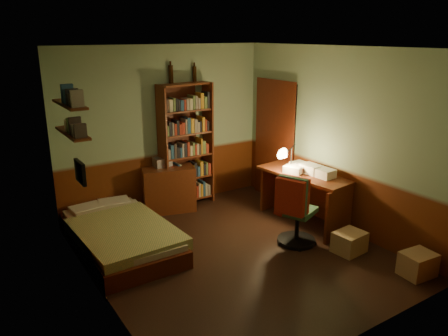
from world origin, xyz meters
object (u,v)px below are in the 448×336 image
dresser (169,189)px  office_chair (298,213)px  mini_stereo (162,162)px  bed (120,227)px  desk (303,197)px  bookshelf (186,146)px  cardboard_box_a (418,264)px  desk_lamp (292,151)px  cardboard_box_b (349,242)px

dresser → office_chair: 2.20m
mini_stereo → office_chair: 2.36m
bed → desk: size_ratio=1.39×
bed → bookshelf: (1.50, 0.88, 0.71)m
bookshelf → desk: size_ratio=1.39×
desk → cardboard_box_a: size_ratio=3.80×
bookshelf → desk_lamp: bearing=-61.2°
dresser → cardboard_box_a: size_ratio=2.13×
dresser → desk: bearing=-28.4°
cardboard_box_a → dresser: bearing=114.9°
dresser → desk_lamp: desk_lamp is taller
dresser → bookshelf: size_ratio=0.40×
mini_stereo → cardboard_box_b: bearing=-63.0°
desk → cardboard_box_b: size_ratio=3.72×
bed → mini_stereo: mini_stereo is taller
dresser → desk_lamp: (1.40, -1.31, 0.73)m
bookshelf → cardboard_box_b: (0.97, -2.65, -0.87)m
mini_stereo → desk_lamp: desk_lamp is taller
dresser → desk: 2.13m
desk → office_chair: (-0.56, -0.48, 0.05)m
bed → office_chair: 2.39m
bed → dresser: dresser is taller
cardboard_box_a → desk_lamp: bearing=94.8°
dresser → cardboard_box_b: size_ratio=2.09×
bed → bookshelf: bookshelf is taller
dresser → desk: desk is taller
cardboard_box_b → desk: bearing=81.5°
dresser → bookshelf: 0.75m
office_chair → cardboard_box_a: bearing=-88.6°
desk_lamp → cardboard_box_a: bearing=-95.7°
bed → office_chair: bearing=-29.5°
bed → dresser: size_ratio=2.47×
cardboard_box_b → bed: bearing=144.4°
desk_lamp → office_chair: (-0.45, -0.68, -0.65)m
bed → office_chair: office_chair is taller
bookshelf → desk_lamp: bookshelf is taller
desk → cardboard_box_b: desk is taller
desk_lamp → office_chair: size_ratio=0.72×
dresser → desk_lamp: size_ratio=1.28×
bookshelf → office_chair: bookshelf is taller
cardboard_box_b → bookshelf: bearing=110.1°
bed → mini_stereo: size_ratio=7.58×
bed → bookshelf: size_ratio=1.00×
mini_stereo → cardboard_box_b: (1.39, -2.69, -0.66)m
bed → mini_stereo: (1.08, 0.92, 0.50)m
mini_stereo → cardboard_box_a: bearing=-65.7°
bookshelf → office_chair: size_ratio=2.29×
dresser → office_chair: bearing=-48.0°
dresser → mini_stereo: mini_stereo is taller
bookshelf → cardboard_box_b: size_ratio=5.17×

